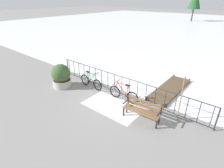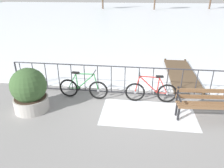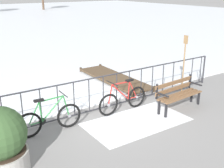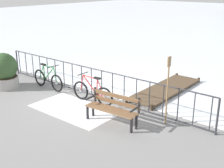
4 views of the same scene
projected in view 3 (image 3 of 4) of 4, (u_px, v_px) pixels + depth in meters
name	position (u px, v px, depth m)	size (l,w,h in m)	color
ground_plane	(103.00, 110.00, 8.62)	(160.00, 160.00, 0.00)	gray
snow_patch	(137.00, 122.00, 7.85)	(2.82, 1.56, 0.01)	white
railing_fence	(103.00, 92.00, 8.44)	(9.06, 0.06, 1.07)	#2D2D33
bicycle_near_railing	(49.00, 119.00, 7.17)	(1.71, 0.52, 0.97)	black
bicycle_second	(123.00, 100.00, 8.40)	(1.71, 0.52, 0.97)	black
park_bench	(178.00, 92.00, 8.57)	(1.63, 0.60, 0.89)	brown
planter_with_shrub	(0.00, 141.00, 5.57)	(1.07, 1.07, 1.36)	#ADA8A0
oar_upright	(184.00, 60.00, 9.72)	(0.04, 0.16, 1.98)	#937047
wooden_dock	(114.00, 78.00, 11.20)	(1.10, 3.71, 0.20)	brown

